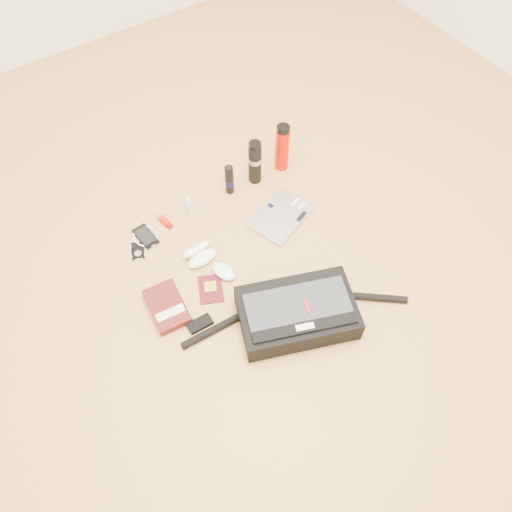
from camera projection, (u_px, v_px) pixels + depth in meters
name	position (u px, v px, depth m)	size (l,w,h in m)	color
ground	(257.00, 276.00, 2.16)	(4.00, 4.00, 0.00)	#B5814B
messenger_bag	(296.00, 313.00, 2.00)	(0.90, 0.44, 0.13)	black
laptop	(281.00, 216.00, 2.33)	(0.33, 0.28, 0.03)	#ACACAE
book	(167.00, 306.00, 2.06)	(0.17, 0.23, 0.04)	#46120F
passport	(211.00, 289.00, 2.13)	(0.15, 0.17, 0.01)	#430914
mouse	(224.00, 272.00, 2.16)	(0.10, 0.13, 0.04)	white
sunglasses_case	(199.00, 254.00, 2.19)	(0.15, 0.12, 0.08)	white
ipod	(138.00, 251.00, 2.23)	(0.10, 0.11, 0.01)	black
phone	(145.00, 236.00, 2.27)	(0.11, 0.14, 0.01)	black
inhaler	(164.00, 221.00, 2.31)	(0.04, 0.10, 0.03)	#C51200
spray_bottle	(189.00, 205.00, 2.32)	(0.04, 0.04, 0.10)	#B9E7FA
aerosol_can	(229.00, 179.00, 2.36)	(0.05, 0.05, 0.17)	black
thermos_black	(255.00, 162.00, 2.37)	(0.08, 0.08, 0.24)	black
thermos_red	(282.00, 148.00, 2.42)	(0.07, 0.07, 0.26)	#B50F00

